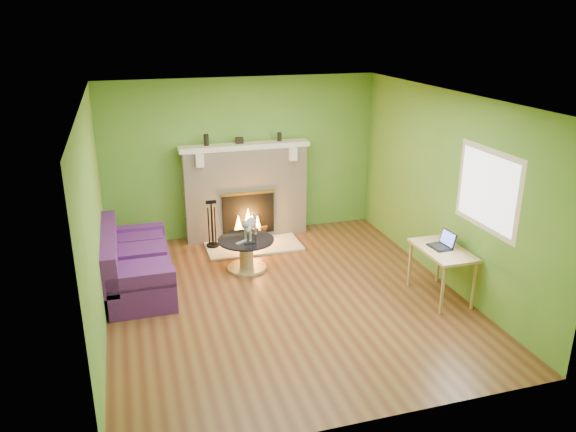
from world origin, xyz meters
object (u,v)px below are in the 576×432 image
object	(u,v)px
coffee_table	(246,252)
cat	(250,226)
desk	(442,255)
sofa	(135,265)

from	to	relation	value
coffee_table	cat	xyz separation A→B (m)	(0.08, 0.05, 0.37)
desk	cat	bearing A→B (deg)	142.83
desk	coffee_table	bearing A→B (deg)	144.68
sofa	desk	distance (m)	4.08
sofa	cat	distance (m)	1.70
sofa	cat	size ratio (longest dim) A/B	3.33
sofa	desk	bearing A→B (deg)	-20.79
sofa	coffee_table	distance (m)	1.58
cat	coffee_table	bearing A→B (deg)	-119.07
coffee_table	sofa	bearing A→B (deg)	-175.03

